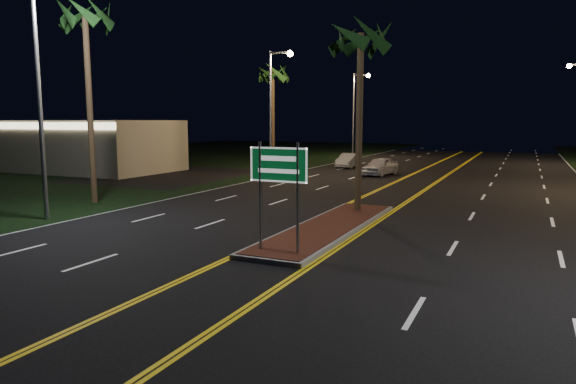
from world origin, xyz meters
The scene contains 13 objects.
ground centered at (0.00, 0.00, 0.00)m, with size 120.00×120.00×0.00m, color black.
grass_left centered at (-30.00, 25.00, 0.00)m, with size 40.00×110.00×0.01m, color black.
median_island centered at (0.00, 7.00, 0.08)m, with size 2.25×10.25×0.17m.
highway_sign centered at (0.00, 2.80, 2.40)m, with size 1.80×0.08×3.20m.
commercial_building centered at (-26.00, 19.99, 2.00)m, with size 15.00×8.12×4.00m.
streetlight_left_near centered at (-10.61, 4.00, 5.66)m, with size 1.91×0.44×9.00m.
streetlight_left_mid centered at (-10.61, 24.00, 5.66)m, with size 1.91×0.44×9.00m.
streetlight_left_far centered at (-10.61, 44.00, 5.66)m, with size 1.91×0.44×9.00m.
palm_median centered at (0.00, 10.50, 7.28)m, with size 2.40×2.40×8.30m.
palm_left_near centered at (-12.50, 8.00, 8.68)m, with size 2.40×2.40×9.80m.
palm_left_far centered at (-12.80, 28.00, 7.75)m, with size 2.40×2.40×8.80m.
car_near centered at (-3.27, 26.52, 0.77)m, with size 1.98×4.61×1.54m, color silver.
car_far centered at (-7.35, 31.55, 0.71)m, with size 1.82×4.25×1.42m, color silver.
Camera 1 is at (6.41, -10.35, 3.94)m, focal length 32.00 mm.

